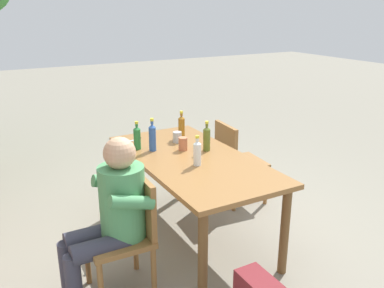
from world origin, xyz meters
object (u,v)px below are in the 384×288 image
(cup_steel, at_px, (177,137))
(bottle_clear, at_px, (197,153))
(person_in_white_shirt, at_px, (112,211))
(bottle_olive, at_px, (207,138))
(chair_far_left, at_px, (128,229))
(bottle_green, at_px, (137,137))
(cup_terracotta, at_px, (183,144))
(chair_near_right, at_px, (235,159))
(bottle_amber, at_px, (182,126))
(table_knife, at_px, (133,140))
(bottle_blue, at_px, (152,137))
(dining_table, at_px, (192,167))

(cup_steel, bearing_deg, bottle_clear, 168.19)
(person_in_white_shirt, height_order, bottle_olive, person_in_white_shirt)
(chair_far_left, xyz_separation_m, person_in_white_shirt, (0.00, 0.11, 0.17))
(bottle_olive, xyz_separation_m, bottle_green, (0.34, 0.53, -0.01))
(chair_far_left, distance_m, cup_terracotta, 1.03)
(chair_near_right, xyz_separation_m, cup_terracotta, (-0.20, 0.72, 0.34))
(bottle_clear, height_order, bottle_green, bottle_green)
(bottle_amber, xyz_separation_m, table_knife, (0.13, 0.47, -0.11))
(bottle_blue, distance_m, cup_terracotta, 0.28)
(chair_far_left, bearing_deg, bottle_blue, -35.57)
(chair_near_right, xyz_separation_m, bottle_amber, (0.14, 0.56, 0.40))
(bottle_green, bearing_deg, bottle_amber, -76.97)
(person_in_white_shirt, bearing_deg, bottle_clear, -74.55)
(chair_near_right, bearing_deg, person_in_white_shirt, 116.87)
(table_knife, bearing_deg, bottle_green, 169.39)
(bottle_clear, bearing_deg, bottle_blue, 19.11)
(chair_far_left, distance_m, bottle_green, 1.01)
(person_in_white_shirt, bearing_deg, bottle_olive, -64.93)
(bottle_clear, relative_size, bottle_olive, 0.92)
(dining_table, distance_m, chair_near_right, 0.87)
(bottle_amber, distance_m, bottle_blue, 0.47)
(bottle_blue, bearing_deg, chair_near_right, -84.93)
(chair_near_right, relative_size, bottle_clear, 3.46)
(dining_table, distance_m, bottle_blue, 0.45)
(dining_table, xyz_separation_m, bottle_green, (0.43, 0.33, 0.20))
(cup_steel, xyz_separation_m, cup_terracotta, (-0.22, 0.06, 0.01))
(chair_far_left, distance_m, bottle_blue, 0.98)
(bottle_olive, height_order, bottle_green, bottle_olive)
(bottle_blue, relative_size, cup_terracotta, 2.54)
(chair_far_left, bearing_deg, bottle_clear, -72.07)
(bottle_amber, relative_size, cup_steel, 2.60)
(person_in_white_shirt, bearing_deg, dining_table, -64.81)
(bottle_clear, relative_size, table_knife, 1.08)
(bottle_clear, xyz_separation_m, bottle_green, (0.61, 0.28, 0.00))
(chair_near_right, xyz_separation_m, person_in_white_shirt, (-0.81, 1.59, 0.17))
(bottle_amber, bearing_deg, bottle_green, 103.03)
(person_in_white_shirt, distance_m, bottle_olive, 1.18)
(bottle_amber, xyz_separation_m, bottle_blue, (-0.22, 0.41, 0.01))
(bottle_olive, distance_m, bottle_green, 0.63)
(bottle_blue, bearing_deg, bottle_amber, -61.20)
(dining_table, relative_size, bottle_amber, 6.67)
(bottle_clear, distance_m, cup_steel, 0.62)
(bottle_amber, distance_m, bottle_olive, 0.45)
(dining_table, relative_size, chair_far_left, 2.05)
(chair_near_right, xyz_separation_m, bottle_clear, (-0.59, 0.79, 0.39))
(bottle_green, height_order, table_knife, bottle_green)
(chair_near_right, bearing_deg, bottle_olive, 120.19)
(table_knife, bearing_deg, bottle_blue, -170.75)
(bottle_amber, height_order, bottle_green, bottle_amber)
(dining_table, distance_m, cup_terracotta, 0.25)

